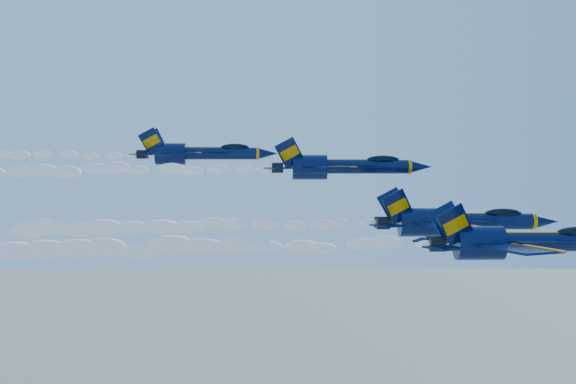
{
  "coord_description": "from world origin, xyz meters",
  "views": [
    {
      "loc": [
        -8.12,
        -70.57,
        157.17
      ],
      "look_at": [
        -5.96,
        0.9,
        153.53
      ],
      "focal_mm": 45.0,
      "sensor_mm": 36.0,
      "label": 1
    }
  ],
  "objects_px": {
    "jet_second": "(456,221)",
    "jet_fourth": "(199,153)",
    "jet_lead": "(523,241)",
    "jet_third": "(342,166)"
  },
  "relations": [
    {
      "from": "jet_second",
      "to": "jet_fourth",
      "type": "distance_m",
      "value": 30.84
    },
    {
      "from": "jet_second",
      "to": "jet_fourth",
      "type": "relative_size",
      "value": 1.11
    },
    {
      "from": "jet_lead",
      "to": "jet_second",
      "type": "bearing_deg",
      "value": 102.47
    },
    {
      "from": "jet_fourth",
      "to": "jet_lead",
      "type": "bearing_deg",
      "value": -42.03
    },
    {
      "from": "jet_second",
      "to": "jet_third",
      "type": "bearing_deg",
      "value": 157.69
    },
    {
      "from": "jet_third",
      "to": "jet_fourth",
      "type": "bearing_deg",
      "value": 146.88
    },
    {
      "from": "jet_second",
      "to": "jet_third",
      "type": "distance_m",
      "value": 12.75
    },
    {
      "from": "jet_lead",
      "to": "jet_fourth",
      "type": "xyz_separation_m",
      "value": [
        -28.87,
        26.03,
        7.32
      ]
    },
    {
      "from": "jet_fourth",
      "to": "jet_second",
      "type": "bearing_deg",
      "value": -28.98
    },
    {
      "from": "jet_second",
      "to": "jet_fourth",
      "type": "bearing_deg",
      "value": 151.02
    }
  ]
}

